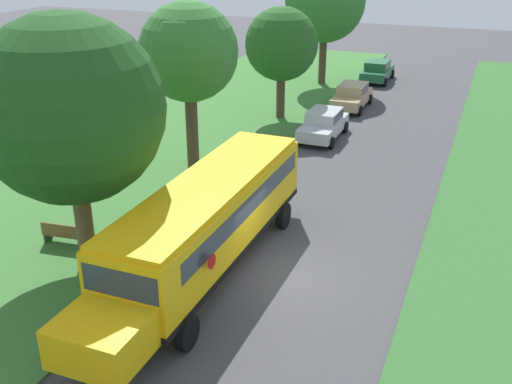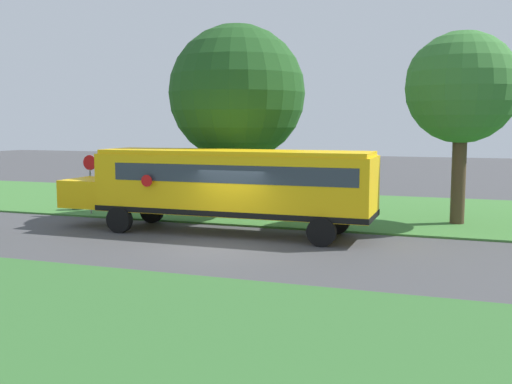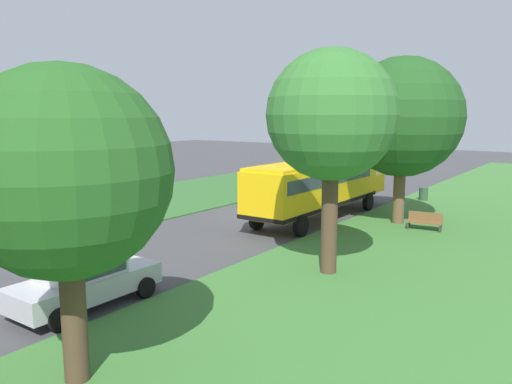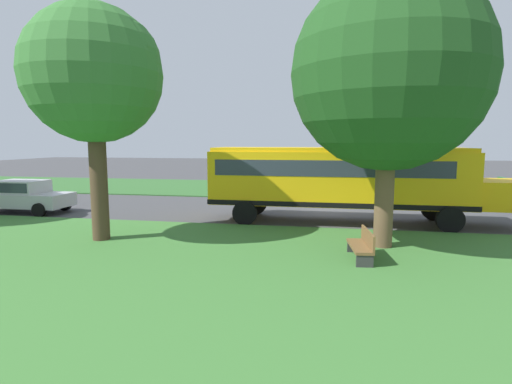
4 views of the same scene
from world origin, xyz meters
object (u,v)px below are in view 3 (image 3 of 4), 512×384
car_silver_nearest (84,278)px  trash_bin (423,194)px  school_bus (318,184)px  stop_sign (405,176)px  oak_tree_far_end (63,174)px  oak_tree_roadside_mid (333,113)px  oak_tree_beside_bus (402,115)px  pickup_truck (328,173)px  park_bench (425,222)px

car_silver_nearest → trash_bin: size_ratio=4.89×
school_bus → stop_sign: size_ratio=4.53×
school_bus → oak_tree_far_end: 18.50m
stop_sign → trash_bin: (-0.84, -1.32, -1.29)m
oak_tree_roadside_mid → oak_tree_far_end: (0.89, 9.83, -1.18)m
oak_tree_roadside_mid → stop_sign: oak_tree_roadside_mid is taller
oak_tree_beside_bus → stop_sign: oak_tree_beside_bus is taller
car_silver_nearest → oak_tree_far_end: oak_tree_far_end is taller
oak_tree_roadside_mid → stop_sign: bearing=-80.3°
school_bus → pickup_truck: bearing=-65.4°
oak_tree_beside_bus → park_bench: oak_tree_beside_bus is taller
oak_tree_roadside_mid → oak_tree_beside_bus: bearing=-84.9°
school_bus → car_silver_nearest: school_bus is taller
oak_tree_far_end → trash_bin: 27.08m
school_bus → oak_tree_far_end: (-3.92, 17.90, 2.54)m
oak_tree_roadside_mid → pickup_truck: bearing=-62.7°
stop_sign → oak_tree_roadside_mid: bearing=99.7°
stop_sign → trash_bin: size_ratio=3.04×
oak_tree_far_end → car_silver_nearest: bearing=-38.4°
oak_tree_roadside_mid → trash_bin: size_ratio=8.71×
car_silver_nearest → oak_tree_beside_bus: (-3.63, -16.32, 4.68)m
stop_sign → oak_tree_beside_bus: bearing=106.2°
school_bus → pickup_truck: size_ratio=2.30×
car_silver_nearest → oak_tree_roadside_mid: oak_tree_roadside_mid is taller
pickup_truck → stop_sign: size_ratio=1.97×
car_silver_nearest → park_bench: size_ratio=2.67×
oak_tree_roadside_mid → oak_tree_far_end: size_ratio=1.18×
oak_tree_far_end → park_bench: (-1.71, -18.28, -3.99)m
car_silver_nearest → oak_tree_beside_bus: size_ratio=0.52×
car_silver_nearest → oak_tree_roadside_mid: size_ratio=0.56×
oak_tree_beside_bus → oak_tree_far_end: (0.06, 19.14, -1.10)m
pickup_truck → trash_bin: bearing=163.8°
school_bus → car_silver_nearest: bearing=91.4°
pickup_truck → park_bench: size_ratio=3.28×
school_bus → oak_tree_roadside_mid: size_ratio=1.59×
car_silver_nearest → park_bench: car_silver_nearest is taller
school_bus → oak_tree_roadside_mid: bearing=120.8°
oak_tree_roadside_mid → park_bench: bearing=-95.5°
car_silver_nearest → pickup_truck: bearing=-78.2°
school_bus → stop_sign: bearing=-106.0°
oak_tree_far_end → park_bench: size_ratio=4.02×
oak_tree_far_end → pickup_truck: bearing=-72.7°
car_silver_nearest → trash_bin: (-2.64, -23.95, -0.43)m
pickup_truck → stop_sign: (-7.30, 3.68, 0.66)m
oak_tree_roadside_mid → oak_tree_far_end: bearing=84.8°
trash_bin → oak_tree_beside_bus: bearing=97.4°
oak_tree_beside_bus → stop_sign: size_ratio=3.09×
oak_tree_far_end → trash_bin: oak_tree_far_end is taller
oak_tree_far_end → park_bench: oak_tree_far_end is taller
car_silver_nearest → stop_sign: stop_sign is taller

